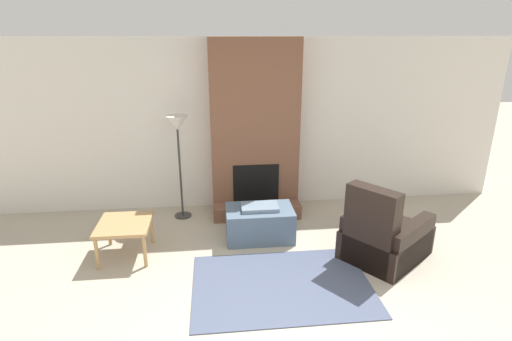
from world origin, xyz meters
name	(u,v)px	position (x,y,z in m)	size (l,w,h in m)	color
ground_plane	(288,341)	(0.00, 0.00, 0.00)	(24.00, 24.00, 0.00)	#B2A893
wall_back	(253,125)	(0.00, 3.15, 1.30)	(8.03, 0.06, 2.60)	silver
fireplace	(255,133)	(0.00, 2.90, 1.23)	(1.30, 0.68, 2.60)	brown
ottoman	(260,223)	(-0.04, 1.95, 0.22)	(0.89, 0.56, 0.48)	slate
armchair	(383,238)	(1.40, 1.27, 0.28)	(1.27, 1.23, 1.02)	black
side_table	(124,227)	(-1.74, 1.68, 0.39)	(0.63, 0.66, 0.45)	tan
floor_lamp_left	(177,131)	(-1.12, 2.75, 1.33)	(0.32, 0.32, 1.55)	#333333
area_rug	(282,285)	(0.08, 0.84, 0.01)	(1.96, 1.36, 0.01)	#4C5670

